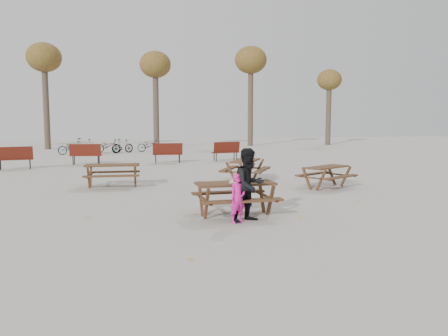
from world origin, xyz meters
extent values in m
plane|color=gray|center=(0.00, 0.00, 0.00)|extent=(80.00, 80.00, 0.00)
cube|color=#3B2615|center=(0.00, 0.00, 0.75)|extent=(1.80, 0.70, 0.05)
cube|color=#3B2615|center=(0.00, -0.60, 0.45)|extent=(1.80, 0.25, 0.05)
cube|color=#3B2615|center=(0.00, 0.60, 0.45)|extent=(1.80, 0.25, 0.05)
cylinder|color=#3B2615|center=(-0.75, -0.30, 0.36)|extent=(0.08, 0.08, 0.73)
cylinder|color=#3B2615|center=(-0.75, 0.30, 0.36)|extent=(0.08, 0.08, 0.73)
cylinder|color=#3B2615|center=(0.75, -0.30, 0.36)|extent=(0.08, 0.08, 0.73)
cylinder|color=#3B2615|center=(0.75, 0.30, 0.36)|extent=(0.08, 0.08, 0.73)
cube|color=white|center=(-0.07, -0.07, 0.79)|extent=(0.18, 0.11, 0.03)
ellipsoid|color=tan|center=(-0.07, -0.07, 0.83)|extent=(0.14, 0.06, 0.05)
cylinder|color=silver|center=(-0.02, -0.17, 0.85)|extent=(0.06, 0.06, 0.15)
cylinder|color=#F45E0C|center=(-0.02, -0.17, 0.83)|extent=(0.07, 0.07, 0.05)
cylinder|color=white|center=(-0.02, -0.17, 0.94)|extent=(0.03, 0.03, 0.02)
imported|color=#D71A88|center=(-0.16, -0.70, 0.53)|extent=(0.45, 0.36, 1.06)
imported|color=black|center=(0.12, -0.64, 0.80)|extent=(0.95, 0.85, 1.60)
imported|color=black|center=(-4.95, 19.79, 0.44)|extent=(1.75, 1.13, 0.87)
imported|color=black|center=(-4.18, 19.81, 0.51)|extent=(1.75, 0.71, 1.02)
imported|color=black|center=(-2.66, 20.60, 0.46)|extent=(1.85, 1.08, 0.92)
imported|color=black|center=(-1.75, 20.16, 0.46)|extent=(1.57, 1.03, 0.92)
imported|color=black|center=(0.09, 20.64, 0.44)|extent=(1.78, 1.09, 0.88)
cylinder|color=#382B21|center=(-7.00, 25.50, 3.15)|extent=(0.44, 0.44, 6.30)
ellipsoid|color=brown|center=(-7.00, 25.50, 6.75)|extent=(2.52, 2.52, 2.14)
cylinder|color=#382B21|center=(1.00, 24.50, 2.97)|extent=(0.44, 0.44, 5.95)
ellipsoid|color=brown|center=(1.00, 24.50, 6.38)|extent=(2.38, 2.38, 2.02)
cylinder|color=#382B21|center=(9.00, 25.50, 3.32)|extent=(0.44, 0.44, 6.65)
ellipsoid|color=brown|center=(9.00, 25.50, 7.12)|extent=(2.66, 2.66, 2.26)
cylinder|color=#382B21|center=(16.00, 25.00, 2.62)|extent=(0.44, 0.44, 5.25)
ellipsoid|color=brown|center=(16.00, 25.00, 5.62)|extent=(2.10, 2.10, 1.79)
camera|label=1|loc=(-2.87, -9.50, 2.21)|focal=35.00mm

